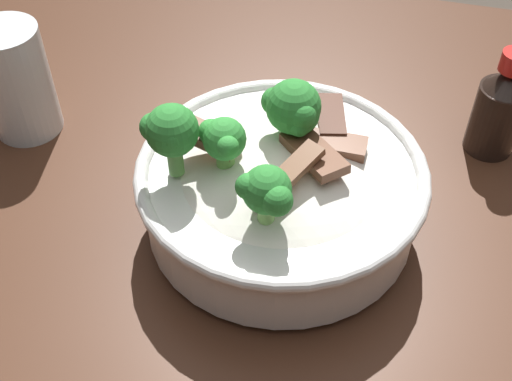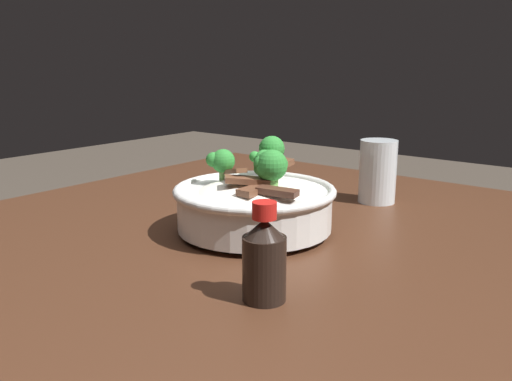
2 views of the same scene
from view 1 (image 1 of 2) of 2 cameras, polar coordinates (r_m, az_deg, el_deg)
The scene contains 4 objects.
dining_table at distance 0.63m, azimuth 12.36°, elevation -12.24°, with size 1.27×0.90×0.76m.
rice_bowl at distance 0.54m, azimuth 2.05°, elevation 0.45°, with size 0.24×0.24×0.13m.
drinking_glass at distance 0.68m, azimuth -19.89°, elevation 8.32°, with size 0.07×0.07×0.11m.
soy_sauce_bottle at distance 0.66m, azimuth 20.36°, elevation 6.65°, with size 0.05×0.05×0.11m.
Camera 1 is at (0.04, 0.34, 1.19)m, focal length 46.10 mm.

